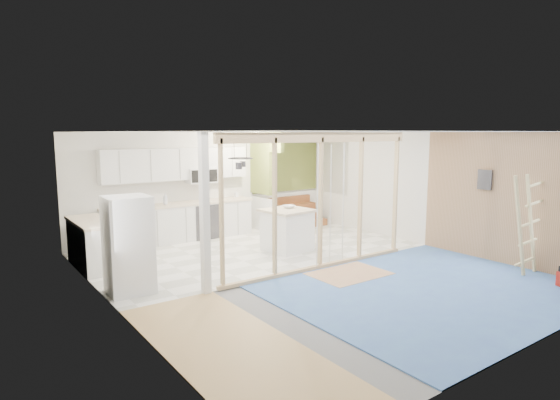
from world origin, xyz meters
TOP-DOWN VIEW (x-y plane):
  - room at (0.00, 0.00)m, footprint 7.01×8.01m
  - floor_overlays at (0.07, 0.06)m, footprint 7.00×8.00m
  - stud_frame at (-0.24, -0.00)m, footprint 4.66×0.14m
  - base_cabinets at (-1.61, 3.36)m, footprint 4.45×2.24m
  - upper_cabinets at (-0.84, 3.82)m, footprint 3.60×0.41m
  - green_partition at (2.04, 3.66)m, footprint 2.25×1.51m
  - pot_rack at (-0.31, 1.89)m, footprint 0.52×0.52m
  - sheathing_panel at (3.48, -2.00)m, footprint 0.02×4.00m
  - electrical_panel at (3.43, -1.40)m, footprint 0.04×0.30m
  - ceiling_light at (1.40, 3.00)m, footprint 0.32×0.32m
  - fridge at (-3.08, 0.76)m, footprint 0.71×0.69m
  - island at (0.60, 1.45)m, footprint 1.05×1.05m
  - bowl at (0.72, 1.57)m, footprint 0.28×0.28m
  - soap_bottle_a at (-1.28, 3.68)m, footprint 0.13×0.13m
  - soap_bottle_b at (0.70, 3.81)m, footprint 0.10×0.10m
  - ladder at (3.07, -2.47)m, footprint 0.99×0.13m

SIDE VIEW (x-z plane):
  - floor_overlays at x=0.07m, z-range 0.00..0.02m
  - island at x=0.60m, z-range 0.00..0.93m
  - base_cabinets at x=-1.61m, z-range 0.00..0.93m
  - fridge at x=-3.08m, z-range 0.00..1.59m
  - ladder at x=3.07m, z-range 0.02..1.86m
  - green_partition at x=2.04m, z-range -0.36..2.24m
  - bowl at x=0.72m, z-range 0.93..1.00m
  - soap_bottle_b at x=0.70m, z-range 0.93..1.11m
  - soap_bottle_a at x=-1.28m, z-range 0.93..1.21m
  - sheathing_panel at x=3.48m, z-range 0.00..2.60m
  - room at x=0.00m, z-range 0.00..2.61m
  - stud_frame at x=-0.24m, z-range 0.29..2.89m
  - electrical_panel at x=3.43m, z-range 1.45..1.85m
  - upper_cabinets at x=-0.84m, z-range 1.39..2.25m
  - pot_rack at x=-0.31m, z-range 1.64..2.36m
  - ceiling_light at x=1.40m, z-range 2.50..2.58m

